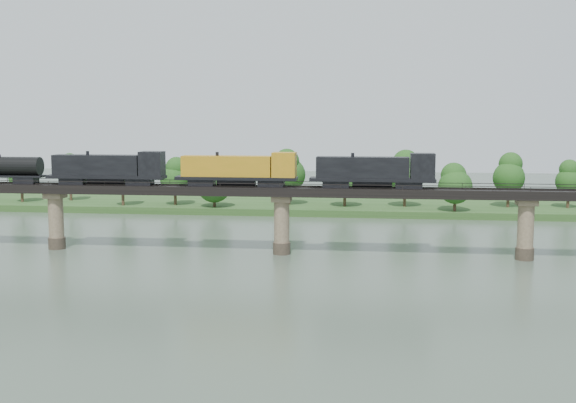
# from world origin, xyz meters

# --- Properties ---
(ground) EXTENTS (400.00, 400.00, 0.00)m
(ground) POSITION_xyz_m (0.00, 0.00, 0.00)
(ground) COLOR #39493B
(ground) RESTS_ON ground
(far_bank) EXTENTS (300.00, 24.00, 1.60)m
(far_bank) POSITION_xyz_m (0.00, 85.00, 0.80)
(far_bank) COLOR #27491D
(far_bank) RESTS_ON ground
(bridge) EXTENTS (236.00, 30.00, 11.50)m
(bridge) POSITION_xyz_m (0.00, 30.00, 5.46)
(bridge) COLOR #473A2D
(bridge) RESTS_ON ground
(bridge_superstructure) EXTENTS (220.00, 4.90, 0.75)m
(bridge_superstructure) POSITION_xyz_m (0.00, 30.00, 11.79)
(bridge_superstructure) COLOR black
(bridge_superstructure) RESTS_ON bridge
(far_treeline) EXTENTS (289.06, 17.54, 13.60)m
(far_treeline) POSITION_xyz_m (-8.21, 80.52, 8.83)
(far_treeline) COLOR #382619
(far_treeline) RESTS_ON far_bank
(freight_train) EXTENTS (83.70, 3.26, 5.76)m
(freight_train) POSITION_xyz_m (-15.14, 30.00, 14.25)
(freight_train) COLOR black
(freight_train) RESTS_ON bridge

